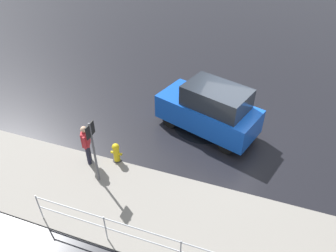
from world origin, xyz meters
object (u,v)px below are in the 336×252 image
object	(u,v)px
moving_hatchback	(210,109)
sign_post	(93,145)
fire_hydrant	(116,153)
pedestrian	(86,142)

from	to	relation	value
moving_hatchback	sign_post	bearing A→B (deg)	53.64
moving_hatchback	sign_post	xyz separation A→B (m)	(2.81, 3.82, 0.55)
sign_post	fire_hydrant	bearing A→B (deg)	-99.30
fire_hydrant	pedestrian	size ratio (longest dim) A/B	0.50
moving_hatchback	pedestrian	size ratio (longest dim) A/B	2.61
fire_hydrant	sign_post	size ratio (longest dim) A/B	0.33
pedestrian	sign_post	distance (m)	1.14
moving_hatchback	fire_hydrant	distance (m)	3.91
moving_hatchback	sign_post	world-z (taller)	sign_post
fire_hydrant	sign_post	bearing A→B (deg)	80.70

